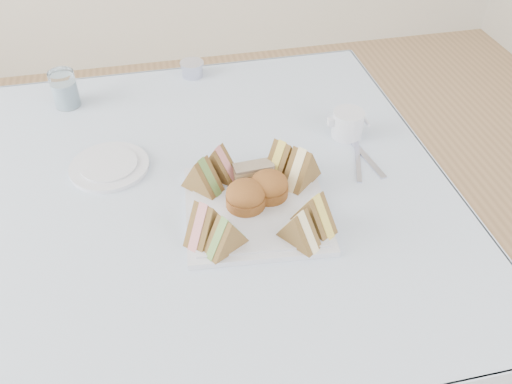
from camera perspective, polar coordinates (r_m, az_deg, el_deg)
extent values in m
plane|color=#9E7751|center=(1.70, -4.09, -18.91)|extent=(4.00, 4.00, 0.00)
cube|color=brown|center=(1.39, -4.82, -11.32)|extent=(0.90, 0.90, 0.74)
cube|color=white|center=(1.12, -5.88, 0.37)|extent=(1.02, 1.02, 0.01)
cube|color=silver|center=(1.05, 0.00, -1.80)|extent=(0.30, 0.30, 0.01)
cylinder|color=#9B5A32|center=(1.03, -1.10, -0.40)|extent=(0.09, 0.09, 0.05)
cylinder|color=#9B5A32|center=(1.06, 1.38, 0.64)|extent=(0.09, 0.09, 0.05)
cube|color=tan|center=(1.10, -0.25, 2.10)|extent=(0.08, 0.04, 0.04)
cylinder|color=silver|center=(1.20, -15.18, 2.61)|extent=(0.20, 0.20, 0.01)
cylinder|color=white|center=(1.42, -19.51, 10.17)|extent=(0.07, 0.07, 0.09)
cylinder|color=silver|center=(1.49, -6.72, 12.66)|extent=(0.08, 0.08, 0.04)
cube|color=silver|center=(1.21, 11.27, 3.86)|extent=(0.04, 0.17, 0.00)
cube|color=silver|center=(1.21, 10.62, 3.81)|extent=(0.07, 0.18, 0.00)
cylinder|color=silver|center=(1.25, 9.64, 7.06)|extent=(0.07, 0.07, 0.06)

